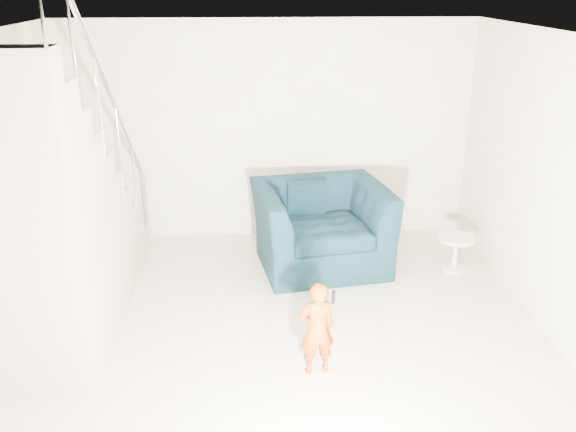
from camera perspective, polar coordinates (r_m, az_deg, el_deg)
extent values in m
plane|color=tan|center=(5.55, -0.80, -12.81)|extent=(5.50, 5.50, 0.00)
plane|color=silver|center=(4.61, -0.97, 16.17)|extent=(5.50, 5.50, 0.00)
plane|color=#BBAE98|center=(7.55, -1.88, 7.80)|extent=(5.00, 0.00, 5.00)
imported|color=black|center=(6.98, 3.12, -0.98)|extent=(1.63, 1.48, 0.94)
imported|color=#8E2804|center=(5.12, 2.73, -10.46)|extent=(0.34, 0.26, 0.84)
cylinder|color=silver|center=(7.12, 15.51, -2.01)|extent=(0.41, 0.41, 0.04)
cylinder|color=silver|center=(7.20, 15.36, -3.51)|extent=(0.06, 0.06, 0.37)
cylinder|color=silver|center=(7.27, 15.23, -4.72)|extent=(0.29, 0.29, 0.03)
cube|color=#ADA089|center=(7.76, -16.61, -2.20)|extent=(1.00, 0.30, 0.27)
cube|color=#ADA089|center=(7.44, -17.20, -2.16)|extent=(1.00, 0.30, 0.54)
cube|color=#ADA089|center=(7.12, -17.84, -2.12)|extent=(1.00, 0.30, 0.81)
cube|color=#ADA089|center=(6.80, -18.53, -2.08)|extent=(1.00, 0.30, 1.08)
cube|color=#ADA089|center=(6.49, -19.30, -2.03)|extent=(1.00, 0.30, 1.35)
cube|color=#ADA089|center=(6.17, -20.14, -1.98)|extent=(1.00, 0.30, 1.62)
cube|color=#ADA089|center=(5.86, -21.08, -1.92)|extent=(1.00, 0.30, 1.89)
cube|color=#ADA089|center=(5.55, -22.12, -1.85)|extent=(1.00, 0.30, 2.16)
cube|color=#ADA089|center=(5.24, -23.28, -1.77)|extent=(1.00, 0.30, 2.43)
cube|color=#ADA089|center=(4.93, -24.59, -1.69)|extent=(1.00, 0.30, 2.70)
cylinder|color=silver|center=(5.80, -16.73, 11.88)|extent=(0.04, 3.03, 2.73)
cylinder|color=silver|center=(7.66, -13.03, 0.81)|extent=(0.04, 0.04, 1.00)
cube|color=black|center=(7.12, 1.74, 1.62)|extent=(0.44, 0.21, 0.44)
cube|color=black|center=(6.86, -1.64, -0.25)|extent=(0.06, 0.56, 0.62)
cube|color=black|center=(4.95, 4.27, -7.59)|extent=(0.04, 0.05, 0.10)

